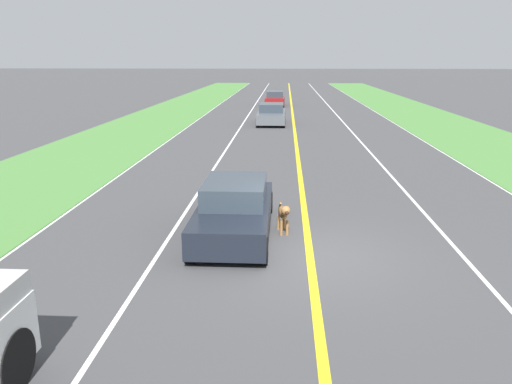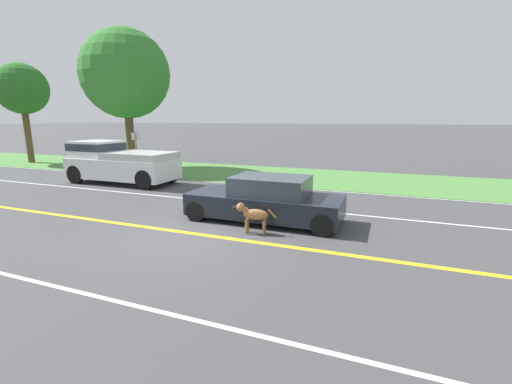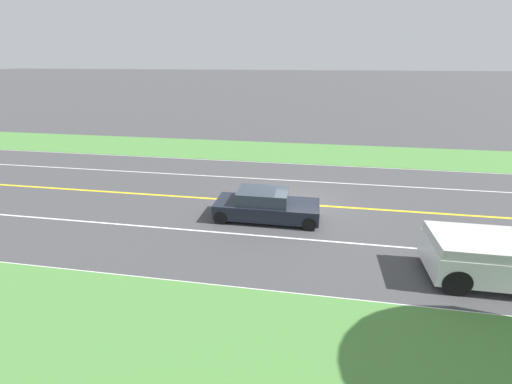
{
  "view_description": "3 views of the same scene",
  "coord_description": "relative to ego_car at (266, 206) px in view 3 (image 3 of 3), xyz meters",
  "views": [
    {
      "loc": [
        0.62,
        10.76,
        4.4
      ],
      "look_at": [
        1.33,
        -1.57,
        1.06
      ],
      "focal_mm": 35.0,
      "sensor_mm": 36.0,
      "label": 1
    },
    {
      "loc": [
        -7.56,
        -4.75,
        3.04
      ],
      "look_at": [
        1.25,
        -1.31,
        1.01
      ],
      "focal_mm": 24.0,
      "sensor_mm": 36.0,
      "label": 2
    },
    {
      "loc": [
        15.73,
        0.49,
        6.8
      ],
      "look_at": [
        1.62,
        -1.89,
        1.17
      ],
      "focal_mm": 24.0,
      "sensor_mm": 36.0,
      "label": 3
    }
  ],
  "objects": [
    {
      "name": "ground_plane",
      "position": [
        -1.87,
        1.39,
        -0.63
      ],
      "size": [
        400.0,
        400.0,
        0.0
      ],
      "primitive_type": "plane",
      "color": "#424244"
    },
    {
      "name": "centre_divider_line",
      "position": [
        -1.87,
        1.39,
        -0.63
      ],
      "size": [
        0.18,
        160.0,
        0.01
      ],
      "primitive_type": "cube",
      "color": "yellow",
      "rests_on": "ground"
    },
    {
      "name": "lane_edge_line_right",
      "position": [
        5.13,
        1.39,
        -0.63
      ],
      "size": [
        0.14,
        160.0,
        0.01
      ],
      "primitive_type": "cube",
      "color": "white",
      "rests_on": "ground"
    },
    {
      "name": "lane_edge_line_left",
      "position": [
        -8.87,
        1.39,
        -0.63
      ],
      "size": [
        0.14,
        160.0,
        0.01
      ],
      "primitive_type": "cube",
      "color": "white",
      "rests_on": "ground"
    },
    {
      "name": "lane_dash_same_dir",
      "position": [
        1.63,
        1.39,
        -0.63
      ],
      "size": [
        0.1,
        160.0,
        0.01
      ],
      "primitive_type": "cube",
      "color": "white",
      "rests_on": "ground"
    },
    {
      "name": "lane_dash_oncoming",
      "position": [
        -5.37,
        1.39,
        -0.63
      ],
      "size": [
        0.1,
        160.0,
        0.01
      ],
      "primitive_type": "cube",
      "color": "white",
      "rests_on": "ground"
    },
    {
      "name": "grass_verge_right",
      "position": [
        8.13,
        1.39,
        -0.62
      ],
      "size": [
        6.0,
        160.0,
        0.03
      ],
      "primitive_type": "cube",
      "color": "#4C843D",
      "rests_on": "ground"
    },
    {
      "name": "grass_verge_left",
      "position": [
        -11.87,
        1.39,
        -0.62
      ],
      "size": [
        6.0,
        160.0,
        0.03
      ],
      "primitive_type": "cube",
      "color": "#4C843D",
      "rests_on": "ground"
    },
    {
      "name": "ego_car",
      "position": [
        0.0,
        0.0,
        0.0
      ],
      "size": [
        1.84,
        4.6,
        1.37
      ],
      "color": "black",
      "rests_on": "ground"
    },
    {
      "name": "dog",
      "position": [
        -1.25,
        -0.05,
        -0.1
      ],
      "size": [
        0.37,
        1.19,
        0.85
      ],
      "rotation": [
        0.0,
        0.0,
        0.18
      ],
      "color": "olive",
      "rests_on": "ground"
    }
  ]
}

